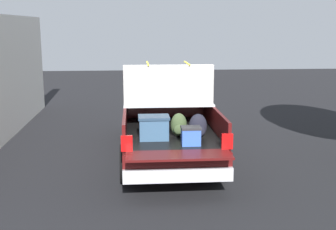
{
  "coord_description": "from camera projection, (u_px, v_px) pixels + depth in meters",
  "views": [
    {
      "loc": [
        -9.86,
        0.75,
        3.03
      ],
      "look_at": [
        -0.6,
        0.0,
        1.1
      ],
      "focal_mm": 46.24,
      "sensor_mm": 36.0,
      "label": 1
    }
  ],
  "objects": [
    {
      "name": "ground_plane",
      "position": [
        166.0,
        155.0,
        10.3
      ],
      "size": [
        40.0,
        40.0,
        0.0
      ],
      "primitive_type": "plane",
      "color": "black"
    },
    {
      "name": "pickup_truck",
      "position": [
        165.0,
        113.0,
        10.45
      ],
      "size": [
        6.05,
        2.06,
        2.23
      ],
      "color": "#470F0F",
      "rests_on": "ground_plane"
    }
  ]
}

